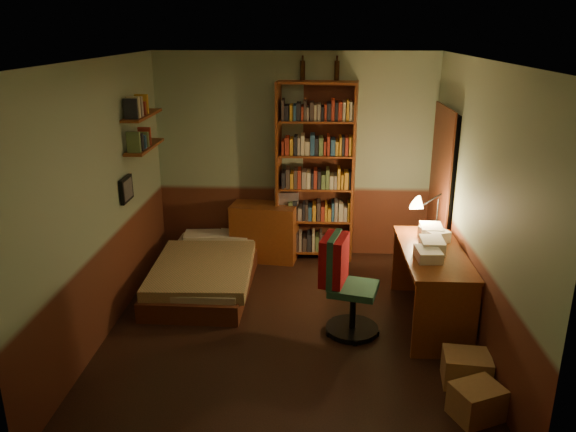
{
  "coord_description": "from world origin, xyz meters",
  "views": [
    {
      "loc": [
        0.26,
        -4.98,
        2.87
      ],
      "look_at": [
        0.0,
        0.25,
        1.1
      ],
      "focal_mm": 35.0,
      "sensor_mm": 36.0,
      "label": 1
    }
  ],
  "objects_px": {
    "dresser": "(265,232)",
    "mini_stereo": "(286,196)",
    "office_chair": "(354,289)",
    "cardboard_box_a": "(477,402)",
    "bed": "(206,261)",
    "bookshelf": "(316,173)",
    "desk": "(430,286)",
    "desk_lamp": "(438,204)",
    "cardboard_box_b": "(466,369)"
  },
  "relations": [
    {
      "from": "mini_stereo",
      "to": "cardboard_box_b",
      "type": "xyz_separation_m",
      "value": [
        1.66,
        -2.73,
        -0.67
      ]
    },
    {
      "from": "desk",
      "to": "cardboard_box_a",
      "type": "distance_m",
      "value": 1.53
    },
    {
      "from": "office_chair",
      "to": "mini_stereo",
      "type": "bearing_deg",
      "value": 125.39
    },
    {
      "from": "bed",
      "to": "mini_stereo",
      "type": "relative_size",
      "value": 6.72
    },
    {
      "from": "cardboard_box_a",
      "to": "cardboard_box_b",
      "type": "xyz_separation_m",
      "value": [
        0.03,
        0.44,
        0.0
      ]
    },
    {
      "from": "bed",
      "to": "mini_stereo",
      "type": "distance_m",
      "value": 1.38
    },
    {
      "from": "bookshelf",
      "to": "desk",
      "type": "height_order",
      "value": "bookshelf"
    },
    {
      "from": "desk_lamp",
      "to": "office_chair",
      "type": "relative_size",
      "value": 0.63
    },
    {
      "from": "bed",
      "to": "office_chair",
      "type": "xyz_separation_m",
      "value": [
        1.64,
        -1.02,
        0.18
      ]
    },
    {
      "from": "bed",
      "to": "cardboard_box_b",
      "type": "xyz_separation_m",
      "value": [
        2.55,
        -1.81,
        -0.15
      ]
    },
    {
      "from": "bed",
      "to": "cardboard_box_a",
      "type": "relative_size",
      "value": 5.34
    },
    {
      "from": "office_chair",
      "to": "cardboard_box_a",
      "type": "xyz_separation_m",
      "value": [
        0.88,
        -1.23,
        -0.33
      ]
    },
    {
      "from": "dresser",
      "to": "mini_stereo",
      "type": "distance_m",
      "value": 0.54
    },
    {
      "from": "office_chair",
      "to": "cardboard_box_a",
      "type": "distance_m",
      "value": 1.55
    },
    {
      "from": "bed",
      "to": "bookshelf",
      "type": "bearing_deg",
      "value": 35.99
    },
    {
      "from": "desk_lamp",
      "to": "cardboard_box_b",
      "type": "height_order",
      "value": "desk_lamp"
    },
    {
      "from": "desk",
      "to": "bookshelf",
      "type": "bearing_deg",
      "value": 125.54
    },
    {
      "from": "dresser",
      "to": "cardboard_box_a",
      "type": "distance_m",
      "value": 3.6
    },
    {
      "from": "bookshelf",
      "to": "dresser",
      "type": "bearing_deg",
      "value": -165.83
    },
    {
      "from": "bed",
      "to": "dresser",
      "type": "xyz_separation_m",
      "value": [
        0.62,
        0.79,
        0.08
      ]
    },
    {
      "from": "dresser",
      "to": "desk_lamp",
      "type": "bearing_deg",
      "value": -16.7
    },
    {
      "from": "desk",
      "to": "dresser",
      "type": "bearing_deg",
      "value": 139.53
    },
    {
      "from": "desk",
      "to": "bed",
      "type": "bearing_deg",
      "value": 162.77
    },
    {
      "from": "desk_lamp",
      "to": "office_chair",
      "type": "xyz_separation_m",
      "value": [
        -0.94,
        -0.89,
        -0.6
      ]
    },
    {
      "from": "dresser",
      "to": "bed",
      "type": "bearing_deg",
      "value": -119.39
    },
    {
      "from": "bookshelf",
      "to": "desk",
      "type": "distance_m",
      "value": 2.14
    },
    {
      "from": "bookshelf",
      "to": "cardboard_box_a",
      "type": "bearing_deg",
      "value": -61.41
    },
    {
      "from": "dresser",
      "to": "desk",
      "type": "distance_m",
      "value": 2.38
    },
    {
      "from": "mini_stereo",
      "to": "cardboard_box_a",
      "type": "height_order",
      "value": "mini_stereo"
    },
    {
      "from": "dresser",
      "to": "mini_stereo",
      "type": "height_order",
      "value": "mini_stereo"
    },
    {
      "from": "bed",
      "to": "mini_stereo",
      "type": "xyz_separation_m",
      "value": [
        0.89,
        0.92,
        0.52
      ]
    },
    {
      "from": "dresser",
      "to": "mini_stereo",
      "type": "bearing_deg",
      "value": 32.85
    },
    {
      "from": "mini_stereo",
      "to": "office_chair",
      "type": "xyz_separation_m",
      "value": [
        0.75,
        -1.94,
        -0.35
      ]
    },
    {
      "from": "office_chair",
      "to": "bed",
      "type": "bearing_deg",
      "value": 162.36
    },
    {
      "from": "dresser",
      "to": "cardboard_box_b",
      "type": "relative_size",
      "value": 2.15
    },
    {
      "from": "bed",
      "to": "mini_stereo",
      "type": "height_order",
      "value": "mini_stereo"
    },
    {
      "from": "bed",
      "to": "bookshelf",
      "type": "relative_size",
      "value": 0.85
    },
    {
      "from": "bookshelf",
      "to": "desk_lamp",
      "type": "height_order",
      "value": "bookshelf"
    },
    {
      "from": "desk",
      "to": "desk_lamp",
      "type": "relative_size",
      "value": 2.48
    },
    {
      "from": "cardboard_box_a",
      "to": "bookshelf",
      "type": "bearing_deg",
      "value": 111.89
    },
    {
      "from": "desk_lamp",
      "to": "office_chair",
      "type": "bearing_deg",
      "value": -123.59
    },
    {
      "from": "dresser",
      "to": "cardboard_box_a",
      "type": "bearing_deg",
      "value": -49.59
    },
    {
      "from": "bookshelf",
      "to": "mini_stereo",
      "type": "bearing_deg",
      "value": -179.4
    },
    {
      "from": "bookshelf",
      "to": "cardboard_box_b",
      "type": "distance_m",
      "value": 3.15
    },
    {
      "from": "cardboard_box_a",
      "to": "desk",
      "type": "bearing_deg",
      "value": 93.42
    },
    {
      "from": "bed",
      "to": "desk",
      "type": "height_order",
      "value": "desk"
    },
    {
      "from": "dresser",
      "to": "desk",
      "type": "bearing_deg",
      "value": -31.95
    },
    {
      "from": "mini_stereo",
      "to": "cardboard_box_a",
      "type": "relative_size",
      "value": 0.79
    },
    {
      "from": "desk",
      "to": "cardboard_box_a",
      "type": "xyz_separation_m",
      "value": [
        0.09,
        -1.51,
        -0.25
      ]
    },
    {
      "from": "dresser",
      "to": "bookshelf",
      "type": "distance_m",
      "value": 1.0
    }
  ]
}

